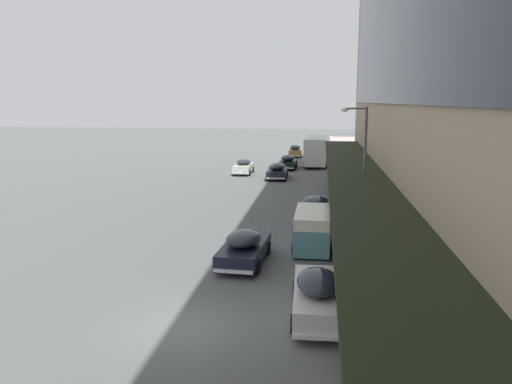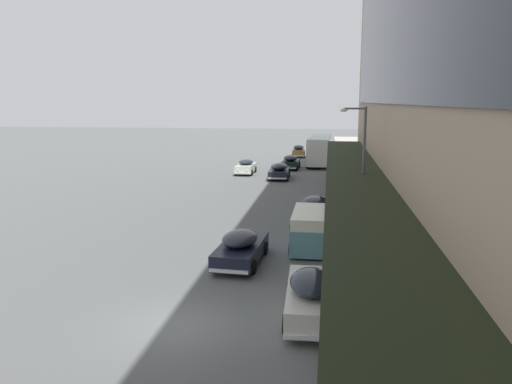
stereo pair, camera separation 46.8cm
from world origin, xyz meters
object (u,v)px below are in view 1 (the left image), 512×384
at_px(sedan_second_mid, 244,167).
at_px(street_lamp, 362,159).
at_px(fire_hydrant, 389,315).
at_px(transit_bus_kerbside_front, 317,149).
at_px(sedan_trailing_mid, 318,294).
at_px(sedan_oncoming_rear, 288,162).
at_px(sedan_trailing_near, 295,151).
at_px(sedan_lead_mid, 277,171).
at_px(sedan_lead_near, 244,247).
at_px(pedestrian_at_kerb, 374,260).
at_px(vw_van, 312,227).
at_px(sedan_second_near, 316,207).

height_order(sedan_second_mid, street_lamp, street_lamp).
distance_m(street_lamp, fire_hydrant, 13.27).
bearing_deg(transit_bus_kerbside_front, sedan_trailing_mid, -89.31).
relative_size(sedan_trailing_mid, sedan_oncoming_rear, 1.08).
bearing_deg(sedan_trailing_near, sedan_trailing_mid, -86.07).
xyz_separation_m(sedan_lead_mid, sedan_oncoming_rear, (0.56, 7.27, 0.00)).
xyz_separation_m(sedan_trailing_mid, sedan_oncoming_rear, (-3.63, 38.50, -0.05)).
xyz_separation_m(sedan_lead_near, pedestrian_at_kerb, (5.64, -2.39, 0.42)).
distance_m(sedan_lead_mid, pedestrian_at_kerb, 28.89).
xyz_separation_m(sedan_oncoming_rear, street_lamp, (5.92, -26.42, 3.45)).
height_order(sedan_lead_mid, pedestrian_at_kerb, pedestrian_at_kerb).
distance_m(sedan_lead_mid, sedan_lead_near, 25.79).
relative_size(sedan_trailing_near, sedan_trailing_mid, 0.96).
xyz_separation_m(sedan_trailing_near, fire_hydrant, (5.86, -51.60, -0.29)).
bearing_deg(sedan_lead_mid, vw_van, -80.47).
distance_m(sedan_trailing_near, sedan_lead_near, 45.49).
bearing_deg(vw_van, transit_bus_kerbside_front, 90.27).
relative_size(sedan_lead_mid, sedan_second_near, 1.04).
relative_size(sedan_lead_mid, sedan_trailing_near, 1.00).
bearing_deg(sedan_trailing_near, fire_hydrant, -83.52).
relative_size(sedan_lead_near, sedan_oncoming_rear, 1.07).
xyz_separation_m(sedan_second_mid, pedestrian_at_kerb, (10.14, -31.00, 0.44)).
height_order(sedan_lead_near, sedan_second_mid, sedan_lead_near).
bearing_deg(sedan_lead_mid, sedan_second_mid, 143.04).
xyz_separation_m(sedan_trailing_near, sedan_second_mid, (-4.44, -16.88, -0.05)).
bearing_deg(sedan_second_near, street_lamp, -50.78).
distance_m(sedan_lead_mid, sedan_trailing_mid, 31.51).
relative_size(sedan_second_near, sedan_oncoming_rear, 0.99).
height_order(sedan_second_near, pedestrian_at_kerb, pedestrian_at_kerb).
bearing_deg(sedan_second_mid, sedan_trailing_mid, -76.88).
xyz_separation_m(transit_bus_kerbside_front, sedan_second_mid, (-7.43, -8.58, -1.17)).
distance_m(sedan_second_mid, fire_hydrant, 36.21).
bearing_deg(sedan_trailing_near, sedan_second_mid, -104.75).
bearing_deg(pedestrian_at_kerb, sedan_lead_near, 157.00).
bearing_deg(pedestrian_at_kerb, sedan_oncoming_rear, 99.34).
bearing_deg(pedestrian_at_kerb, sedan_second_near, 101.33).
xyz_separation_m(sedan_second_near, sedan_trailing_mid, (0.23, -15.18, 0.09)).
distance_m(sedan_second_near, street_lamp, 5.30).
relative_size(sedan_lead_near, fire_hydrant, 7.00).
height_order(sedan_second_mid, pedestrian_at_kerb, pedestrian_at_kerb).
bearing_deg(sedan_lead_mid, fire_hydrant, -78.39).
bearing_deg(sedan_lead_near, transit_bus_kerbside_front, 85.51).
distance_m(sedan_lead_mid, sedan_second_near, 16.54).
distance_m(transit_bus_kerbside_front, sedan_oncoming_rear, 5.30).
relative_size(sedan_trailing_near, sedan_second_mid, 1.11).
relative_size(sedan_oncoming_rear, street_lamp, 0.66).
height_order(transit_bus_kerbside_front, sedan_lead_near, transit_bus_kerbside_front).
xyz_separation_m(vw_van, street_lamp, (2.65, 3.71, 3.11)).
bearing_deg(sedan_trailing_mid, pedestrian_at_kerb, 54.25).
relative_size(transit_bus_kerbside_front, sedan_oncoming_rear, 2.24).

